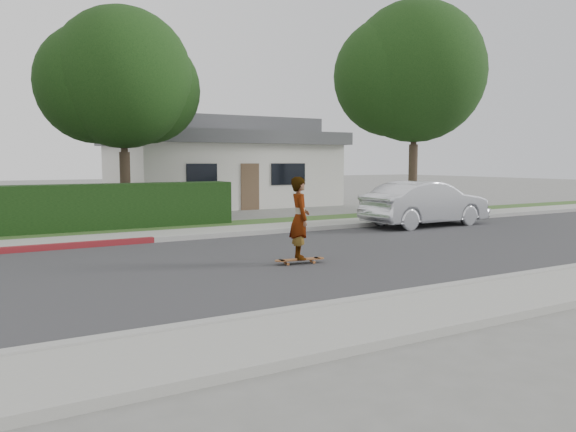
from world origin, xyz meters
The scene contains 13 objects.
ground centered at (0.00, 0.00, 0.00)m, with size 120.00×120.00×0.00m, color slate.
road centered at (0.00, 0.00, 0.01)m, with size 60.00×8.00×0.01m, color #2D2D30.
curb_near centered at (0.00, -4.10, 0.07)m, with size 60.00×0.20×0.15m, color #9E9E99.
sidewalk_near centered at (0.00, -5.00, 0.06)m, with size 60.00×1.60×0.12m, color gray.
curb_far centered at (0.00, 4.10, 0.07)m, with size 60.00×0.20×0.15m, color #9E9E99.
sidewalk_far centered at (0.00, 5.00, 0.06)m, with size 60.00×1.60×0.12m, color gray.
planting_strip centered at (0.00, 6.60, 0.05)m, with size 60.00×1.60×0.10m, color #2D4C1E.
tree_center centered at (1.49, 9.19, 4.90)m, with size 5.66×4.84×7.44m.
tree_right centered at (12.49, 6.69, 5.63)m, with size 6.32×5.60×8.56m.
house centered at (8.00, 16.00, 2.10)m, with size 10.60×8.60×4.30m.
skateboard centered at (2.79, -0.62, 0.10)m, with size 1.14×0.40×0.10m.
skateboarder centered at (2.79, -0.62, 1.00)m, with size 0.64×0.42×1.77m, color white.
car_silver centered at (10.18, 3.32, 0.77)m, with size 1.62×4.65×1.53m, color silver.
Camera 1 is at (-3.37, -10.79, 2.21)m, focal length 35.00 mm.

